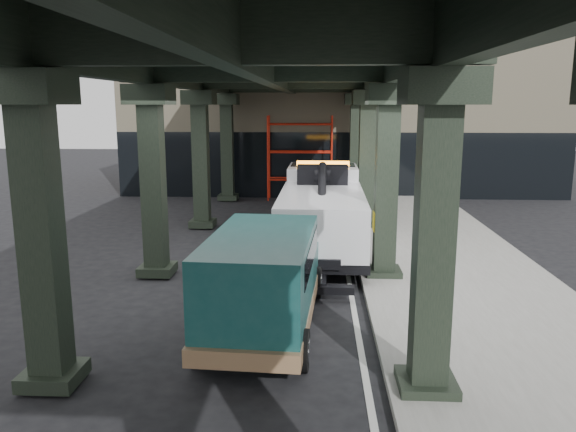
% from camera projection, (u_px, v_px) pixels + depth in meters
% --- Properties ---
extents(ground, '(90.00, 90.00, 0.00)m').
position_uv_depth(ground, '(279.00, 304.00, 12.89)').
color(ground, black).
rests_on(ground, ground).
extents(sidewalk, '(5.00, 40.00, 0.15)m').
position_uv_depth(sidewalk, '(456.00, 278.00, 14.60)').
color(sidewalk, gray).
rests_on(sidewalk, ground).
extents(lane_stripe, '(0.12, 38.00, 0.01)m').
position_uv_depth(lane_stripe, '(349.00, 279.00, 14.76)').
color(lane_stripe, silver).
rests_on(lane_stripe, ground).
extents(viaduct, '(7.40, 32.00, 6.40)m').
position_uv_depth(viaduct, '(268.00, 65.00, 13.81)').
color(viaduct, black).
rests_on(viaduct, ground).
extents(building, '(22.00, 10.00, 8.00)m').
position_uv_depth(building, '(339.00, 114.00, 31.60)').
color(building, '#C6B793').
rests_on(building, ground).
extents(scaffolding, '(3.08, 0.88, 4.00)m').
position_uv_depth(scaffolding, '(300.00, 156.00, 26.82)').
color(scaffolding, red).
rests_on(scaffolding, ground).
extents(tow_truck, '(2.64, 8.44, 2.75)m').
position_uv_depth(tow_truck, '(322.00, 207.00, 17.57)').
color(tow_truck, black).
rests_on(tow_truck, ground).
extents(towed_van, '(2.32, 5.23, 2.08)m').
position_uv_depth(towed_van, '(264.00, 278.00, 11.13)').
color(towed_van, '#134443').
rests_on(towed_van, ground).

